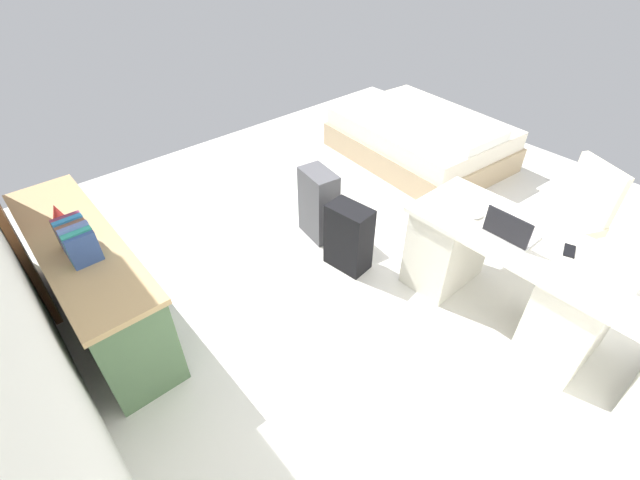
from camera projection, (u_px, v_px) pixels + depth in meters
ground_plane at (382, 253)px, 3.88m from camera, size 5.99×5.99×0.00m
desk at (505, 273)px, 3.12m from camera, size 1.45×0.67×0.73m
office_chair at (566, 224)px, 3.52m from camera, size 0.61×0.61×0.94m
credenza at (93, 281)px, 3.06m from camera, size 1.80×0.48×0.75m
bed at (421, 139)px, 5.11m from camera, size 2.00×1.54×0.58m
suitcase_black at (349, 238)px, 3.58m from camera, size 0.39×0.26×0.59m
suitcase_spare_grey at (319, 204)px, 3.90m from camera, size 0.39×0.27×0.66m
laptop at (510, 231)px, 2.85m from camera, size 0.31×0.22×0.21m
computer_mouse at (478, 216)px, 3.05m from camera, size 0.06×0.10×0.03m
cell_phone_near_laptop at (569, 251)px, 2.77m from camera, size 0.11×0.15×0.01m
book_row at (77, 239)px, 2.66m from camera, size 0.31×0.17×0.24m
figurine_small at (56, 212)px, 2.98m from camera, size 0.08×0.08×0.11m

